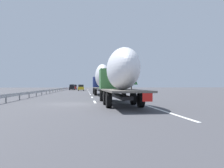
% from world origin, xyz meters
% --- Properties ---
extents(ground_plane, '(260.00, 260.00, 0.00)m').
position_xyz_m(ground_plane, '(40.00, 0.00, 0.00)').
color(ground_plane, '#424247').
extents(lane_stripe_0, '(3.20, 0.20, 0.01)m').
position_xyz_m(lane_stripe_0, '(2.00, -1.80, 0.00)').
color(lane_stripe_0, white).
rests_on(lane_stripe_0, ground_plane).
extents(lane_stripe_1, '(3.20, 0.20, 0.01)m').
position_xyz_m(lane_stripe_1, '(10.18, -1.80, 0.00)').
color(lane_stripe_1, white).
rests_on(lane_stripe_1, ground_plane).
extents(lane_stripe_2, '(3.20, 0.20, 0.01)m').
position_xyz_m(lane_stripe_2, '(19.32, -1.80, 0.00)').
color(lane_stripe_2, white).
rests_on(lane_stripe_2, ground_plane).
extents(lane_stripe_3, '(3.20, 0.20, 0.01)m').
position_xyz_m(lane_stripe_3, '(26.98, -1.80, 0.00)').
color(lane_stripe_3, white).
rests_on(lane_stripe_3, ground_plane).
extents(lane_stripe_4, '(3.20, 0.20, 0.01)m').
position_xyz_m(lane_stripe_4, '(36.50, -1.80, 0.00)').
color(lane_stripe_4, white).
rests_on(lane_stripe_4, ground_plane).
extents(lane_stripe_5, '(3.20, 0.20, 0.01)m').
position_xyz_m(lane_stripe_5, '(55.23, -1.80, 0.00)').
color(lane_stripe_5, white).
rests_on(lane_stripe_5, ground_plane).
extents(lane_stripe_6, '(3.20, 0.20, 0.01)m').
position_xyz_m(lane_stripe_6, '(62.50, -1.80, 0.00)').
color(lane_stripe_6, white).
rests_on(lane_stripe_6, ground_plane).
extents(lane_stripe_7, '(3.20, 0.20, 0.01)m').
position_xyz_m(lane_stripe_7, '(69.91, -1.80, 0.00)').
color(lane_stripe_7, white).
rests_on(lane_stripe_7, ground_plane).
extents(lane_stripe_8, '(3.20, 0.20, 0.01)m').
position_xyz_m(lane_stripe_8, '(82.44, -1.80, 0.00)').
color(lane_stripe_8, white).
rests_on(lane_stripe_8, ground_plane).
extents(edge_line_right, '(110.00, 0.20, 0.01)m').
position_xyz_m(edge_line_right, '(45.00, -5.50, 0.00)').
color(edge_line_right, white).
rests_on(edge_line_right, ground_plane).
extents(truck_lead, '(14.11, 2.55, 4.86)m').
position_xyz_m(truck_lead, '(17.74, -3.60, 2.71)').
color(truck_lead, navy).
rests_on(truck_lead, ground_plane).
extents(truck_trailing, '(12.21, 2.55, 4.19)m').
position_xyz_m(truck_trailing, '(-1.28, -3.60, 2.39)').
color(truck_trailing, '#387038').
rests_on(truck_trailing, ground_plane).
extents(car_red_compact, '(4.65, 1.76, 1.93)m').
position_xyz_m(car_red_compact, '(69.07, 3.30, 0.96)').
color(car_red_compact, red).
rests_on(car_red_compact, ground_plane).
extents(car_black_suv, '(4.33, 1.75, 1.94)m').
position_xyz_m(car_black_suv, '(60.70, 3.66, 0.96)').
color(car_black_suv, black).
rests_on(car_black_suv, ground_plane).
extents(car_yellow_coupe, '(4.19, 1.72, 1.82)m').
position_xyz_m(car_yellow_coupe, '(48.87, 0.30, 0.92)').
color(car_yellow_coupe, gold).
rests_on(car_yellow_coupe, ground_plane).
extents(car_white_van, '(4.36, 1.74, 1.87)m').
position_xyz_m(car_white_van, '(89.93, 3.75, 0.94)').
color(car_white_van, white).
rests_on(car_white_van, ground_plane).
extents(road_sign, '(0.10, 0.90, 3.15)m').
position_xyz_m(road_sign, '(35.79, -6.70, 2.18)').
color(road_sign, gray).
rests_on(road_sign, ground_plane).
extents(tree_0, '(3.22, 3.22, 7.11)m').
position_xyz_m(tree_0, '(75.41, -13.33, 4.39)').
color(tree_0, '#472D19').
rests_on(tree_0, ground_plane).
extents(tree_1, '(3.23, 3.23, 6.37)m').
position_xyz_m(tree_1, '(37.95, -12.74, 4.07)').
color(tree_1, '#472D19').
rests_on(tree_1, ground_plane).
extents(tree_2, '(3.58, 3.58, 5.74)m').
position_xyz_m(tree_2, '(62.59, -10.20, 3.73)').
color(tree_2, '#472D19').
rests_on(tree_2, ground_plane).
extents(tree_3, '(3.07, 3.07, 6.00)m').
position_xyz_m(tree_3, '(85.56, -10.67, 3.94)').
color(tree_3, '#472D19').
rests_on(tree_3, ground_plane).
extents(tree_4, '(3.90, 3.90, 7.01)m').
position_xyz_m(tree_4, '(37.23, -11.33, 4.44)').
color(tree_4, '#472D19').
rests_on(tree_4, ground_plane).
extents(guardrail_median, '(94.00, 0.10, 0.76)m').
position_xyz_m(guardrail_median, '(43.00, 6.00, 0.58)').
color(guardrail_median, '#9EA0A5').
rests_on(guardrail_median, ground_plane).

